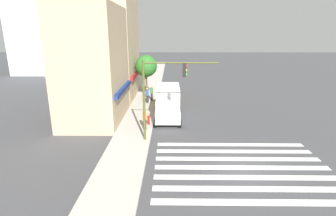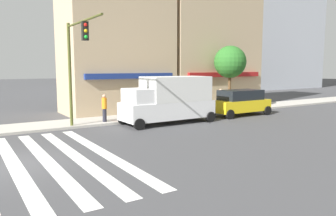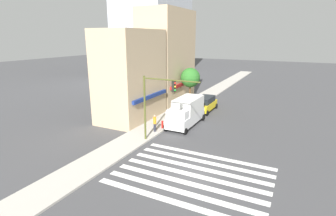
% 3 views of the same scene
% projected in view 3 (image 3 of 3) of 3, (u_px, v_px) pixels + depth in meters
% --- Properties ---
extents(ground_plane, '(200.00, 200.00, 0.00)m').
position_uv_depth(ground_plane, '(192.00, 175.00, 18.74)').
color(ground_plane, '#424244').
extents(sidewalk_left, '(120.00, 3.00, 0.15)m').
position_uv_depth(sidewalk_left, '(109.00, 154.00, 21.98)').
color(sidewalk_left, '#B2ADA3').
rests_on(sidewalk_left, ground_plane).
extents(crosswalk_stripes, '(7.46, 10.80, 0.01)m').
position_uv_depth(crosswalk_stripes, '(192.00, 175.00, 18.74)').
color(crosswalk_stripes, silver).
rests_on(crosswalk_stripes, ground_plane).
extents(storefront_row, '(18.29, 5.30, 13.30)m').
position_uv_depth(storefront_row, '(154.00, 64.00, 34.91)').
color(storefront_row, tan).
rests_on(storefront_row, ground_plane).
extents(traffic_signal, '(0.32, 5.43, 6.19)m').
position_uv_depth(traffic_signal, '(157.00, 98.00, 23.32)').
color(traffic_signal, '#474C1E').
rests_on(traffic_signal, ground_plane).
extents(box_truck_white, '(6.21, 2.42, 3.04)m').
position_uv_depth(box_truck_white, '(186.00, 111.00, 28.93)').
color(box_truck_white, white).
rests_on(box_truck_white, ground_plane).
extents(suv_yellow, '(4.71, 2.12, 1.94)m').
position_uv_depth(suv_yellow, '(205.00, 104.00, 34.62)').
color(suv_yellow, yellow).
rests_on(suv_yellow, ground_plane).
extents(pedestrian_green_top, '(0.32, 0.32, 1.77)m').
position_uv_depth(pedestrian_green_top, '(190.00, 102.00, 35.34)').
color(pedestrian_green_top, '#23232D').
rests_on(pedestrian_green_top, sidewalk_left).
extents(pedestrian_orange_vest, '(0.32, 0.32, 1.77)m').
position_uv_depth(pedestrian_orange_vest, '(155.00, 123.00, 26.70)').
color(pedestrian_orange_vest, '#23232D').
rests_on(pedestrian_orange_vest, sidewalk_left).
extents(pedestrian_blue_shirt, '(0.32, 0.32, 1.77)m').
position_uv_depth(pedestrian_blue_shirt, '(184.00, 103.00, 34.50)').
color(pedestrian_blue_shirt, '#23232D').
rests_on(pedestrian_blue_shirt, sidewalk_left).
extents(fire_hydrant, '(0.24, 0.24, 0.84)m').
position_uv_depth(fire_hydrant, '(162.00, 124.00, 27.79)').
color(fire_hydrant, red).
rests_on(fire_hydrant, sidewalk_left).
extents(street_tree, '(2.71, 2.71, 5.30)m').
position_uv_depth(street_tree, '(190.00, 78.00, 36.31)').
color(street_tree, brown).
rests_on(street_tree, sidewalk_left).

